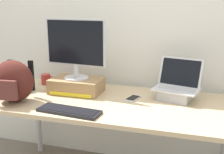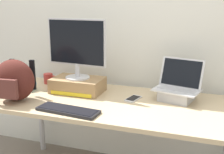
# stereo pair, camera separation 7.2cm
# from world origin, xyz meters

# --- Properties ---
(back_wall) EXTENTS (7.00, 0.10, 2.60)m
(back_wall) POSITION_xyz_m (0.00, 0.50, 1.30)
(back_wall) COLOR silver
(back_wall) RESTS_ON ground
(desk) EXTENTS (1.80, 0.80, 0.72)m
(desk) POSITION_xyz_m (0.00, 0.00, 0.65)
(desk) COLOR tan
(desk) RESTS_ON ground
(toner_box_yellow) EXTENTS (0.40, 0.26, 0.11)m
(toner_box_yellow) POSITION_xyz_m (-0.33, 0.12, 0.78)
(toner_box_yellow) COLOR #9E7A51
(toner_box_yellow) RESTS_ON desk
(desktop_monitor) EXTENTS (0.50, 0.19, 0.46)m
(desktop_monitor) POSITION_xyz_m (-0.33, 0.12, 1.08)
(desktop_monitor) COLOR silver
(desktop_monitor) RESTS_ON toner_box_yellow
(open_laptop) EXTENTS (0.36, 0.30, 0.30)m
(open_laptop) POSITION_xyz_m (0.45, 0.17, 0.78)
(open_laptop) COLOR #ADADB2
(open_laptop) RESTS_ON desk
(external_keyboard) EXTENTS (0.43, 0.18, 0.02)m
(external_keyboard) POSITION_xyz_m (-0.21, -0.29, 0.73)
(external_keyboard) COLOR black
(external_keyboard) RESTS_ON desk
(messenger_backpack) EXTENTS (0.32, 0.28, 0.30)m
(messenger_backpack) POSITION_xyz_m (-0.67, -0.21, 0.87)
(messenger_backpack) COLOR #4C1E19
(messenger_backpack) RESTS_ON desk
(coffee_mug) EXTENTS (0.12, 0.08, 0.09)m
(coffee_mug) POSITION_xyz_m (-0.68, 0.25, 0.76)
(coffee_mug) COLOR #B2332D
(coffee_mug) RESTS_ON desk
(cell_phone) EXTENTS (0.11, 0.16, 0.01)m
(cell_phone) POSITION_xyz_m (0.14, 0.08, 0.72)
(cell_phone) COLOR silver
(cell_phone) RESTS_ON desk
(plush_toy) EXTENTS (0.11, 0.11, 0.11)m
(plush_toy) POSITION_xyz_m (-0.72, 0.03, 0.77)
(plush_toy) COLOR #2393CC
(plush_toy) RESTS_ON desk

